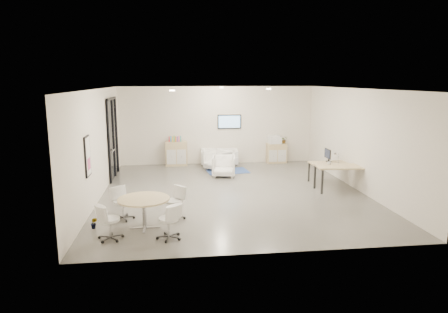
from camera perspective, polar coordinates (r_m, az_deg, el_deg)
name	(u,v)px	position (r m, az deg, el deg)	size (l,w,h in m)	color
room_shell	(233,142)	(12.18, 1.28, 2.11)	(9.60, 10.60, 4.80)	#595751
glass_door	(113,136)	(14.72, -15.62, 2.85)	(0.09, 1.90, 2.85)	black
artwork	(88,156)	(10.72, -18.91, 0.02)	(0.05, 0.54, 1.04)	black
wall_tv	(229,122)	(16.62, 0.77, 4.99)	(0.98, 0.06, 0.58)	black
ceiling_spots	(223,89)	(12.84, -0.13, 9.65)	(3.14, 4.14, 0.03)	#FFEAC6
sideboard_left	(176,154)	(16.43, -6.82, 0.42)	(0.88, 0.45, 0.99)	tan
sideboard_right	(276,153)	(17.01, 7.50, 0.48)	(0.83, 0.40, 0.83)	tan
books	(175,139)	(16.33, -7.02, 2.51)	(0.51, 0.14, 0.22)	red
printer	(275,140)	(16.89, 7.25, 2.42)	(0.52, 0.44, 0.36)	white
loveseat	(219,158)	(16.44, -0.65, -0.16)	(1.56, 0.87, 0.56)	silver
blue_rug	(227,171)	(15.37, 0.50, -2.08)	(1.57, 1.04, 0.01)	#2E4E8D
armchair_left	(218,159)	(15.49, -0.92, -0.39)	(0.83, 0.78, 0.85)	silver
armchair_right	(224,165)	(14.47, -0.04, -1.24)	(0.81, 0.76, 0.84)	silver
desk_rear	(330,165)	(13.97, 14.93, -1.12)	(1.39, 0.73, 0.71)	tan
desk_front	(341,168)	(13.10, 16.32, -1.64)	(1.60, 0.92, 0.80)	tan
monitor	(328,155)	(14.03, 14.61, 0.23)	(0.20, 0.50, 0.44)	black
round_table	(144,202)	(9.58, -11.39, -6.35)	(1.21, 1.21, 0.74)	tan
meeting_chairs	(144,212)	(9.66, -11.33, -7.74)	(2.22, 2.22, 0.82)	white
plant_cabinet	(284,141)	(17.03, 8.57, 2.27)	(0.26, 0.29, 0.22)	#3F7F3F
plant_floor	(94,226)	(10.04, -18.06, -9.44)	(0.15, 0.28, 0.12)	#3F7F3F
cup	(329,163)	(13.16, 14.81, -0.87)	(0.12, 0.10, 0.12)	white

